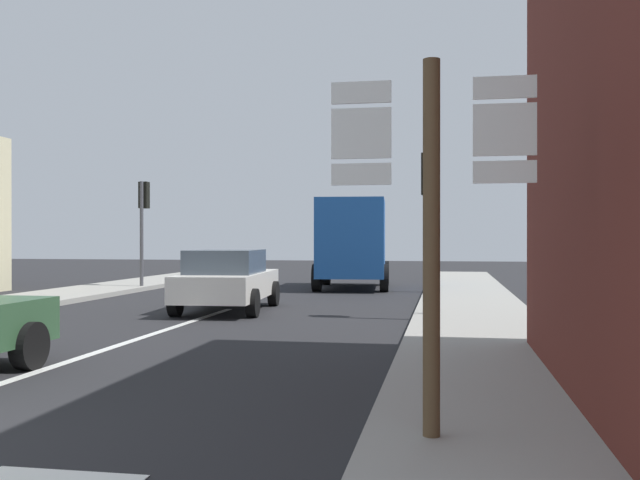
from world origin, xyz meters
TOP-DOWN VIEW (x-y plane):
  - ground_plane at (0.00, 10.00)m, footprint 80.00×80.00m
  - sidewalk_right at (5.84, 8.00)m, footprint 2.57×44.00m
  - lane_centre_stripe at (0.00, 6.00)m, footprint 0.16×12.00m
  - sedan_far at (0.09, 11.57)m, footprint 2.20×4.31m
  - delivery_truck at (2.04, 19.73)m, footprint 2.80×5.15m
  - route_sign_post at (5.13, 1.05)m, footprint 1.66×0.14m
  - traffic_light_far_right at (4.86, 18.59)m, footprint 0.30×0.49m
  - traffic_light_near_right at (4.86, 10.70)m, footprint 0.30×0.49m
  - traffic_light_far_left at (-4.86, 17.90)m, footprint 0.30×0.49m

SIDE VIEW (x-z plane):
  - ground_plane at x=0.00m, z-range 0.00..0.00m
  - lane_centre_stripe at x=0.00m, z-range 0.00..0.01m
  - sidewalk_right at x=5.84m, z-range 0.00..0.14m
  - sedan_far at x=0.09m, z-range 0.03..1.50m
  - delivery_truck at x=2.04m, z-range 0.13..3.18m
  - route_sign_post at x=5.13m, z-range 0.31..3.51m
  - traffic_light_near_right at x=4.86m, z-range 0.86..4.44m
  - traffic_light_far_left at x=-4.86m, z-range 0.88..4.54m
  - traffic_light_far_right at x=4.86m, z-range 0.89..4.59m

